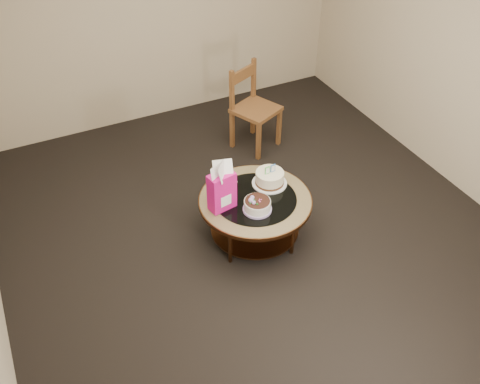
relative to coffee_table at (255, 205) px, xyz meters
name	(u,v)px	position (x,y,z in m)	size (l,w,h in m)	color
ground	(254,235)	(0.00, 0.00, -0.38)	(5.00, 5.00, 0.00)	black
room_walls	(258,90)	(0.00, 0.00, 1.16)	(4.52, 5.02, 2.61)	tan
coffee_table	(255,205)	(0.00, 0.00, 0.00)	(1.02, 1.02, 0.46)	brown
decorated_cake	(257,206)	(-0.06, -0.15, 0.13)	(0.25, 0.25, 0.15)	#AA90CC
cream_cake	(270,178)	(0.21, 0.13, 0.14)	(0.32, 0.32, 0.20)	white
gift_bag	(222,187)	(-0.31, 0.02, 0.31)	(0.25, 0.20, 0.46)	#DB1485
pillar_candle	(230,180)	(-0.10, 0.31, 0.11)	(0.12, 0.12, 0.09)	#EDD761
dining_chair	(253,107)	(0.68, 1.37, 0.11)	(0.58, 0.58, 0.96)	brown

